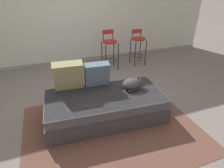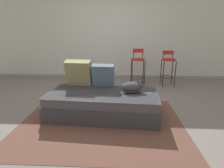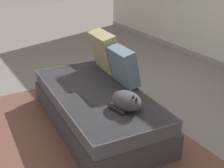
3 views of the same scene
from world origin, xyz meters
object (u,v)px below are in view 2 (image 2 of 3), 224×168
(throw_pillow_middle, at_px, (103,75))
(cat, at_px, (132,87))
(bar_stool_by_doorway, at_px, (168,65))
(throw_pillow_corner, at_px, (79,73))
(couch, at_px, (103,104))
(bar_stool_near_window, at_px, (138,65))

(throw_pillow_middle, xyz_separation_m, cat, (0.51, -0.29, -0.12))
(bar_stool_by_doorway, bearing_deg, throw_pillow_corner, -143.08)
(throw_pillow_corner, xyz_separation_m, cat, (0.97, -0.32, -0.16))
(couch, relative_size, throw_pillow_middle, 4.51)
(bar_stool_by_doorway, bearing_deg, couch, -128.88)
(throw_pillow_middle, relative_size, bar_stool_near_window, 0.44)
(cat, distance_m, bar_stool_near_window, 1.84)
(bar_stool_near_window, xyz_separation_m, bar_stool_by_doorway, (0.78, -0.00, 0.01))
(couch, distance_m, cat, 0.57)
(cat, xyz_separation_m, bar_stool_by_doorway, (1.02, 1.82, 0.06))
(couch, bearing_deg, throw_pillow_middle, 93.47)
(cat, relative_size, bar_stool_near_window, 0.39)
(throw_pillow_corner, relative_size, bar_stool_near_window, 0.52)
(throw_pillow_middle, distance_m, bar_stool_near_window, 1.71)
(throw_pillow_middle, bearing_deg, bar_stool_by_doorway, 44.88)
(bar_stool_near_window, height_order, bar_stool_by_doorway, bar_stool_near_window)
(throw_pillow_middle, height_order, bar_stool_near_window, bar_stool_near_window)
(couch, relative_size, cat, 5.15)
(throw_pillow_middle, relative_size, bar_stool_by_doorway, 0.47)
(bar_stool_by_doorway, bearing_deg, cat, -119.35)
(couch, bearing_deg, cat, 6.93)
(cat, height_order, bar_stool_by_doorway, bar_stool_by_doorway)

